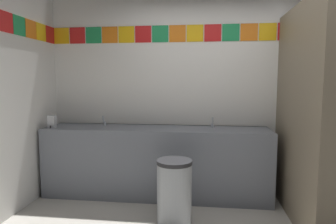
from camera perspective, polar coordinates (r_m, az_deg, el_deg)
The scene contains 7 objects.
wall_back at distance 3.98m, azimuth 10.10°, elevation 5.54°, with size 4.57×0.09×2.88m.
vanity_counter at distance 3.85m, azimuth -2.30°, elevation -9.44°, with size 2.84×0.57×0.88m.
faucet_left at distance 4.01m, azimuth -12.19°, elevation -1.84°, with size 0.04×0.10×0.14m.
faucet_right at distance 3.78m, azimuth 8.57°, elevation -2.24°, with size 0.04×0.10×0.14m.
soap_dispenser at distance 4.01m, azimuth -21.43°, elevation -1.75°, with size 0.09×0.09×0.16m.
stall_divider at distance 3.15m, azimuth 27.40°, elevation -1.05°, with size 0.92×1.49×2.25m.
trash_bin at distance 3.18m, azimuth 1.23°, elevation -15.00°, with size 0.37×0.37×0.66m.
Camera 1 is at (-0.20, -2.38, 1.48)m, focal length 31.65 mm.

